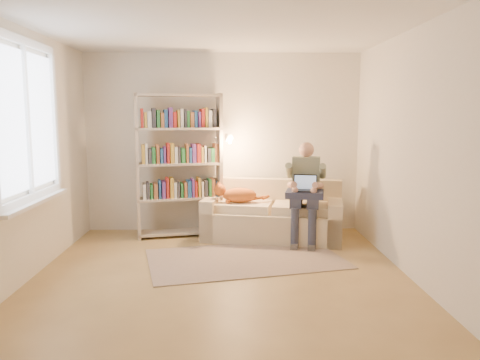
{
  "coord_description": "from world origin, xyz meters",
  "views": [
    {
      "loc": [
        0.09,
        -4.64,
        1.71
      ],
      "look_at": [
        0.23,
        1.0,
        0.92
      ],
      "focal_mm": 35.0,
      "sensor_mm": 36.0,
      "label": 1
    }
  ],
  "objects_px": {
    "bookshelf": "(179,158)",
    "cat": "(239,195)",
    "sofa": "(273,217)",
    "person": "(305,187)",
    "laptop": "(302,187)"
  },
  "relations": [
    {
      "from": "bookshelf",
      "to": "cat",
      "type": "bearing_deg",
      "value": -23.99
    },
    {
      "from": "sofa",
      "to": "person",
      "type": "bearing_deg",
      "value": -18.03
    },
    {
      "from": "person",
      "to": "laptop",
      "type": "distance_m",
      "value": 0.12
    },
    {
      "from": "sofa",
      "to": "laptop",
      "type": "distance_m",
      "value": 0.69
    },
    {
      "from": "person",
      "to": "cat",
      "type": "bearing_deg",
      "value": 178.39
    },
    {
      "from": "sofa",
      "to": "bookshelf",
      "type": "distance_m",
      "value": 1.55
    },
    {
      "from": "laptop",
      "to": "bookshelf",
      "type": "distance_m",
      "value": 1.76
    },
    {
      "from": "cat",
      "to": "bookshelf",
      "type": "relative_size",
      "value": 0.36
    },
    {
      "from": "person",
      "to": "sofa",
      "type": "bearing_deg",
      "value": 161.97
    },
    {
      "from": "sofa",
      "to": "laptop",
      "type": "relative_size",
      "value": 5.71
    },
    {
      "from": "sofa",
      "to": "cat",
      "type": "xyz_separation_m",
      "value": [
        -0.48,
        -0.02,
        0.33
      ]
    },
    {
      "from": "laptop",
      "to": "bookshelf",
      "type": "xyz_separation_m",
      "value": [
        -1.66,
        0.49,
        0.33
      ]
    },
    {
      "from": "bookshelf",
      "to": "person",
      "type": "bearing_deg",
      "value": -24.83
    },
    {
      "from": "cat",
      "to": "sofa",
      "type": "bearing_deg",
      "value": 14.72
    },
    {
      "from": "cat",
      "to": "laptop",
      "type": "height_order",
      "value": "laptop"
    }
  ]
}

